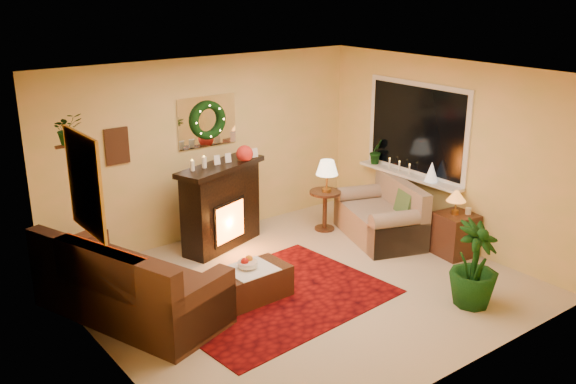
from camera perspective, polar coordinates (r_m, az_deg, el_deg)
floor at (r=7.96m, az=1.54°, el=-8.52°), size 5.00×5.00×0.00m
ceiling at (r=7.16m, az=1.73°, el=10.35°), size 5.00×5.00×0.00m
wall_back at (r=9.25m, az=-7.17°, el=3.85°), size 5.00×5.00×0.00m
wall_front at (r=5.99m, az=15.31°, el=-4.90°), size 5.00×5.00×0.00m
wall_left at (r=6.29m, az=-16.45°, el=-3.88°), size 4.50×4.50×0.00m
wall_right at (r=9.18m, az=13.90°, el=3.33°), size 4.50×4.50×0.00m
area_rug at (r=7.73m, az=-1.25°, el=-9.33°), size 2.74×2.16×0.01m
sofa at (r=7.40m, az=-13.82°, el=-7.56°), size 1.64×2.41×0.95m
red_throw at (r=7.47m, az=-14.62°, el=-7.17°), size 0.76×1.23×0.02m
fireplace at (r=8.99m, az=-5.96°, el=-1.55°), size 1.30×0.76×1.14m
poinsettia at (r=8.92m, az=-3.88°, el=3.42°), size 0.23×0.23×0.23m
mantel_candle_a at (r=8.51m, az=-8.49°, el=2.22°), size 0.06×0.06×0.17m
mantel_candle_b at (r=8.62m, az=-7.46°, el=2.49°), size 0.07×0.07×0.20m
mantel_mirror at (r=9.14m, az=-7.21°, el=6.25°), size 0.92×0.02×0.72m
wreath at (r=9.10m, az=-7.08°, el=6.33°), size 0.55×0.11×0.55m
wall_art at (r=8.59m, az=-14.96°, el=3.96°), size 0.32×0.03×0.48m
gold_mirror at (r=6.41m, az=-17.63°, el=0.72°), size 0.03×0.84×1.00m
hanging_plant at (r=7.09m, az=-18.86°, el=4.09°), size 0.33×0.28×0.36m
loveseat at (r=9.36m, az=8.16°, el=-1.66°), size 1.27×1.65×0.84m
window_frame at (r=9.45m, az=11.38°, el=5.51°), size 0.03×1.86×1.36m
window_glass at (r=9.44m, az=11.32°, el=5.49°), size 0.02×1.70×1.22m
window_sill at (r=9.54m, az=10.70°, el=1.45°), size 0.22×1.86×0.04m
mini_tree at (r=9.21m, az=12.65°, el=1.80°), size 0.18×0.18×0.28m
sill_plant at (r=9.96m, az=7.85°, el=3.60°), size 0.28×0.22×0.51m
side_table_round at (r=9.62m, az=3.29°, el=-1.53°), size 0.61×0.61×0.61m
lamp_cream at (r=9.42m, az=3.48°, el=1.58°), size 0.33×0.33×0.50m
end_table_square at (r=9.06m, az=14.62°, el=-3.81°), size 0.54×0.54×0.59m
lamp_tiffany at (r=8.87m, az=14.68°, el=-1.01°), size 0.26×0.26×0.38m
coffee_table at (r=7.62m, az=-3.35°, el=-8.08°), size 0.93×0.53×0.39m
fruit_bowl at (r=7.53m, az=-3.61°, el=-6.38°), size 0.24×0.24×0.05m
floor_palm at (r=7.69m, az=16.22°, el=-6.60°), size 1.96×1.96×3.02m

